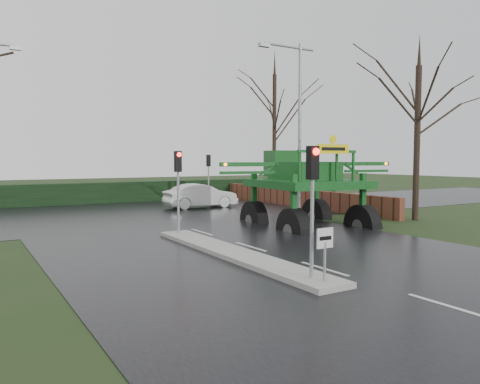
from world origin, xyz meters
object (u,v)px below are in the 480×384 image
keep_left_sign (325,246)px  traffic_signal_mid (178,174)px  white_sedan (201,208)px  traffic_signal_near (313,183)px  crop_sprayer (291,175)px  street_light_right (296,112)px  traffic_signal_far (208,168)px

keep_left_sign → traffic_signal_mid: (0.00, 8.99, 1.53)m
keep_left_sign → white_sedan: bearing=72.8°
traffic_signal_near → crop_sprayer: 8.72m
keep_left_sign → traffic_signal_mid: traffic_signal_mid is taller
traffic_signal_mid → white_sedan: traffic_signal_mid is taller
traffic_signal_mid → white_sedan: bearing=59.3°
traffic_signal_mid → white_sedan: (5.82, 9.80, -2.59)m
traffic_signal_near → white_sedan: (5.82, 18.30, -2.59)m
keep_left_sign → street_light_right: 17.23m
keep_left_sign → crop_sprayer: size_ratio=0.14×
crop_sprayer → street_light_right: bearing=56.5°
traffic_signal_near → crop_sprayer: bearing=56.4°
traffic_signal_near → crop_sprayer: size_ratio=0.37×
traffic_signal_near → street_light_right: bearing=53.9°
crop_sprayer → keep_left_sign: bearing=-116.3°
crop_sprayer → white_sedan: 11.36m
keep_left_sign → traffic_signal_mid: 9.12m
keep_left_sign → white_sedan: (5.82, 18.79, -1.06)m
crop_sprayer → traffic_signal_far: bearing=83.4°
keep_left_sign → traffic_signal_near: size_ratio=0.38×
traffic_signal_mid → traffic_signal_far: size_ratio=1.00×
white_sedan → traffic_signal_near: bearing=164.3°
crop_sprayer → white_sedan: size_ratio=2.00×
traffic_signal_far → crop_sprayer: size_ratio=0.37×
keep_left_sign → traffic_signal_near: 1.61m
traffic_signal_near → crop_sprayer: (4.82, 7.27, -0.07)m
street_light_right → keep_left_sign: bearing=-125.1°
traffic_signal_mid → traffic_signal_far: 14.75m
traffic_signal_mid → traffic_signal_far: (7.80, 12.52, 0.00)m
traffic_signal_far → street_light_right: (1.69, -8.01, 3.40)m
traffic_signal_near → white_sedan: traffic_signal_near is taller
traffic_signal_mid → street_light_right: bearing=25.4°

